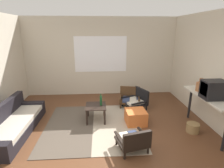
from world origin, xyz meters
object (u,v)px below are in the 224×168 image
(console_shelf, at_px, (207,100))
(wicker_basket, at_px, (193,128))
(couch, at_px, (13,124))
(ottoman_orange, at_px, (136,117))
(glass_bottle, at_px, (101,100))
(armchair_corner, at_px, (137,100))
(clay_vase, at_px, (201,86))
(crt_television, at_px, (214,90))
(armchair_striped_foreground, at_px, (133,140))
(coffee_table, at_px, (96,109))
(armchair_by_window, at_px, (130,97))

(console_shelf, xyz_separation_m, wicker_basket, (-0.24, -0.00, -0.67))
(couch, distance_m, wicker_basket, 4.11)
(ottoman_orange, relative_size, glass_bottle, 1.60)
(armchair_corner, relative_size, clay_vase, 2.66)
(armchair_corner, bearing_deg, console_shelf, -48.66)
(crt_television, height_order, clay_vase, crt_television)
(couch, bearing_deg, armchair_corner, 20.86)
(couch, relative_size, crt_television, 4.57)
(console_shelf, xyz_separation_m, clay_vase, (0.00, 0.32, 0.22))
(armchair_striped_foreground, relative_size, clay_vase, 2.20)
(coffee_table, height_order, armchair_by_window, armchair_by_window)
(clay_vase, bearing_deg, console_shelf, -90.00)
(couch, bearing_deg, armchair_by_window, 25.50)
(armchair_striped_foreground, bearing_deg, couch, 161.87)
(armchair_by_window, bearing_deg, coffee_table, -137.70)
(couch, distance_m, armchair_striped_foreground, 2.74)
(coffee_table, relative_size, armchair_corner, 0.70)
(armchair_by_window, bearing_deg, wicker_basket, -53.99)
(armchair_striped_foreground, distance_m, ottoman_orange, 1.11)
(armchair_striped_foreground, bearing_deg, wicker_basket, 21.61)
(armchair_corner, height_order, ottoman_orange, armchair_corner)
(armchair_by_window, xyz_separation_m, crt_television, (1.44, -1.81, 0.82))
(glass_bottle, relative_size, wicker_basket, 1.07)
(crt_television, bearing_deg, console_shelf, 88.95)
(coffee_table, xyz_separation_m, glass_bottle, (0.13, 0.02, 0.22))
(armchair_by_window, distance_m, wicker_basket, 2.04)
(armchair_by_window, height_order, glass_bottle, glass_bottle)
(couch, xyz_separation_m, glass_bottle, (2.01, 0.47, 0.34))
(glass_bottle, bearing_deg, armchair_by_window, 45.56)
(glass_bottle, bearing_deg, armchair_corner, 33.17)
(coffee_table, bearing_deg, wicker_basket, -17.75)
(armchair_corner, bearing_deg, armchair_striped_foreground, -103.22)
(coffee_table, distance_m, console_shelf, 2.60)
(couch, xyz_separation_m, armchair_striped_foreground, (2.61, -0.85, 0.03))
(couch, bearing_deg, crt_television, -5.65)
(couch, relative_size, coffee_table, 3.75)
(crt_television, bearing_deg, armchair_striped_foreground, -166.25)
(console_shelf, distance_m, crt_television, 0.35)
(crt_television, xyz_separation_m, wicker_basket, (-0.24, 0.17, -0.97))
(crt_television, relative_size, clay_vase, 1.53)
(armchair_striped_foreground, distance_m, wicker_basket, 1.61)
(armchair_striped_foreground, relative_size, ottoman_orange, 1.37)
(coffee_table, distance_m, wicker_basket, 2.34)
(armchair_by_window, relative_size, wicker_basket, 2.45)
(coffee_table, bearing_deg, armchair_by_window, 42.30)
(couch, height_order, coffee_table, couch)
(armchair_by_window, bearing_deg, armchair_corner, -49.66)
(armchair_striped_foreground, distance_m, crt_television, 1.97)
(armchair_striped_foreground, bearing_deg, ottoman_orange, 76.43)
(clay_vase, xyz_separation_m, glass_bottle, (-2.33, 0.41, -0.45))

